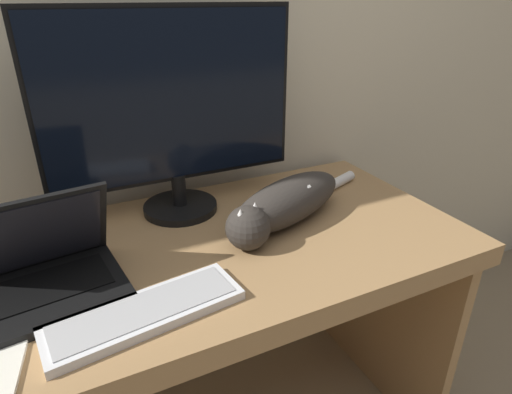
% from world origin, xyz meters
% --- Properties ---
extents(wall_back, '(6.40, 0.06, 2.60)m').
position_xyz_m(wall_back, '(0.00, 0.73, 1.30)').
color(wall_back, beige).
rests_on(wall_back, ground_plane).
extents(desk, '(1.50, 0.67, 0.77)m').
position_xyz_m(desk, '(0.00, 0.34, 0.61)').
color(desk, '#A37A4C').
rests_on(desk, ground_plane).
extents(monitor, '(0.68, 0.21, 0.55)m').
position_xyz_m(monitor, '(0.07, 0.55, 1.07)').
color(monitor, black).
rests_on(monitor, desk).
extents(laptop, '(0.32, 0.27, 0.23)m').
position_xyz_m(laptop, '(-0.29, 0.30, 0.82)').
color(laptop, black).
rests_on(laptop, desk).
extents(external_keyboard, '(0.39, 0.17, 0.02)m').
position_xyz_m(external_keyboard, '(-0.12, 0.13, 0.78)').
color(external_keyboard, white).
rests_on(external_keyboard, desk).
extents(cat, '(0.56, 0.31, 0.12)m').
position_xyz_m(cat, '(0.31, 0.35, 0.83)').
color(cat, '#332D28').
rests_on(cat, desk).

